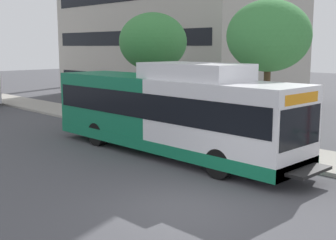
# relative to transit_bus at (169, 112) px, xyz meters

# --- Properties ---
(ground_plane) EXTENTS (120.00, 120.00, 0.00)m
(ground_plane) POSITION_rel_transit_bus_xyz_m (-3.84, 3.42, -1.70)
(ground_plane) COLOR #4C4C51
(sidewalk_curb) EXTENTS (3.00, 56.00, 0.14)m
(sidewalk_curb) POSITION_rel_transit_bus_xyz_m (3.16, 1.42, -1.63)
(sidewalk_curb) COLOR #A8A399
(sidewalk_curb) RESTS_ON ground
(transit_bus) EXTENTS (2.58, 12.25, 3.65)m
(transit_bus) POSITION_rel_transit_bus_xyz_m (0.00, 0.00, 0.00)
(transit_bus) COLOR white
(transit_bus) RESTS_ON ground
(street_tree_near_stop) EXTENTS (3.47, 3.47, 6.02)m
(street_tree_near_stop) POSITION_rel_transit_bus_xyz_m (3.89, -1.92, 2.96)
(street_tree_near_stop) COLOR #4C3823
(street_tree_near_stop) RESTS_ON sidewalk_curb
(street_tree_mid_block) EXTENTS (3.65, 3.65, 5.90)m
(street_tree_mid_block) POSITION_rel_transit_bus_xyz_m (4.23, 5.56, 2.77)
(street_tree_mid_block) COLOR #4C3823
(street_tree_mid_block) RESTS_ON sidewalk_curb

